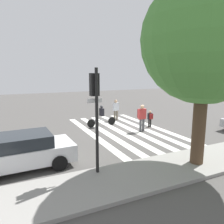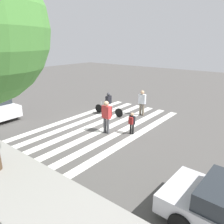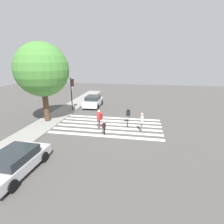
# 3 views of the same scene
# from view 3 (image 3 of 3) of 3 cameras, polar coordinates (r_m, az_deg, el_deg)

# --- Properties ---
(ground_plane) EXTENTS (60.00, 60.00, 0.00)m
(ground_plane) POSITION_cam_3_polar(r_m,az_deg,el_deg) (16.95, -1.01, -4.50)
(ground_plane) COLOR #4C4947
(sidewalk_curb) EXTENTS (36.00, 2.50, 0.14)m
(sidewalk_curb) POSITION_cam_3_polar(r_m,az_deg,el_deg) (19.05, -19.83, -2.87)
(sidewalk_curb) COLOR gray
(sidewalk_curb) RESTS_ON ground_plane
(crosswalk_stripes) EXTENTS (5.24, 10.00, 0.01)m
(crosswalk_stripes) POSITION_cam_3_polar(r_m,az_deg,el_deg) (16.95, -1.02, -4.49)
(crosswalk_stripes) COLOR silver
(crosswalk_stripes) RESTS_ON ground_plane
(traffic_light) EXTENTS (0.60, 0.50, 4.14)m
(traffic_light) POSITION_cam_3_polar(r_m,az_deg,el_deg) (21.59, -12.91, 7.71)
(traffic_light) COLOR black
(traffic_light) RESTS_ON ground_plane
(street_tree) EXTENTS (5.06, 5.06, 7.76)m
(street_tree) POSITION_cam_3_polar(r_m,az_deg,el_deg) (18.15, -21.88, 12.62)
(street_tree) COLOR #4C3826
(street_tree) RESTS_ON ground_plane
(pedestrian_adult_blue_shirt) EXTENTS (0.50, 0.26, 1.73)m
(pedestrian_adult_blue_shirt) POSITION_cam_3_polar(r_m,az_deg,el_deg) (15.54, 9.68, -2.91)
(pedestrian_adult_blue_shirt) COLOR #6B6051
(pedestrian_adult_blue_shirt) RESTS_ON ground_plane
(pedestrian_adult_tall_backpack) EXTENTS (0.35, 0.30, 1.22)m
(pedestrian_adult_tall_backpack) POSITION_cam_3_polar(r_m,az_deg,el_deg) (14.79, -2.63, -4.80)
(pedestrian_adult_tall_backpack) COLOR black
(pedestrian_adult_tall_backpack) RESTS_ON ground_plane
(pedestrian_adult_yellow_jacket) EXTENTS (0.52, 0.44, 1.82)m
(pedestrian_adult_yellow_jacket) POSITION_cam_3_polar(r_m,az_deg,el_deg) (15.90, -4.15, -1.91)
(pedestrian_adult_yellow_jacket) COLOR #4C4C51
(pedestrian_adult_yellow_jacket) RESTS_ON ground_plane
(cyclist_mid_street) EXTENTS (2.31, 0.41, 1.57)m
(cyclist_mid_street) POSITION_cam_3_polar(r_m,az_deg,el_deg) (17.36, 5.30, -1.04)
(cyclist_mid_street) COLOR black
(cyclist_mid_street) RESTS_ON ground_plane
(car_parked_dark_suv) EXTENTS (4.39, 2.22, 1.31)m
(car_parked_dark_suv) POSITION_cam_3_polar(r_m,az_deg,el_deg) (11.47, -29.25, -14.02)
(car_parked_dark_suv) COLOR #B7B7BC
(car_parked_dark_suv) RESTS_ON ground_plane
(car_parked_far_curb) EXTENTS (4.17, 2.17, 1.46)m
(car_parked_far_curb) POSITION_cam_3_polar(r_m,az_deg,el_deg) (23.76, -6.18, 3.54)
(car_parked_far_curb) COLOR silver
(car_parked_far_curb) RESTS_ON ground_plane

